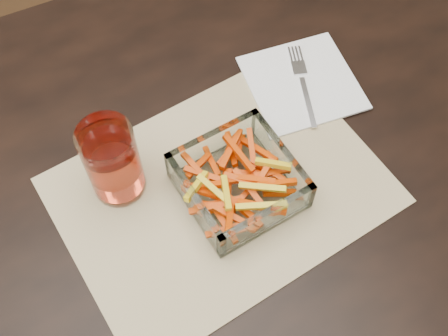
{
  "coord_description": "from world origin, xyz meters",
  "views": [
    {
      "loc": [
        -0.04,
        -0.36,
        1.47
      ],
      "look_at": [
        0.13,
        -0.01,
        0.78
      ],
      "focal_mm": 45.0,
      "sensor_mm": 36.0,
      "label": 1
    }
  ],
  "objects_px": {
    "tumbler": "(113,163)",
    "glass_bowl": "(239,183)",
    "dining_table": "(147,232)",
    "fork": "(303,82)"
  },
  "relations": [
    {
      "from": "tumbler",
      "to": "glass_bowl",
      "type": "bearing_deg",
      "value": -28.84
    },
    {
      "from": "dining_table",
      "to": "tumbler",
      "type": "distance_m",
      "value": 0.16
    },
    {
      "from": "dining_table",
      "to": "glass_bowl",
      "type": "bearing_deg",
      "value": -15.03
    },
    {
      "from": "glass_bowl",
      "to": "tumbler",
      "type": "height_order",
      "value": "tumbler"
    },
    {
      "from": "glass_bowl",
      "to": "fork",
      "type": "relative_size",
      "value": 1.03
    },
    {
      "from": "dining_table",
      "to": "glass_bowl",
      "type": "distance_m",
      "value": 0.18
    },
    {
      "from": "dining_table",
      "to": "fork",
      "type": "height_order",
      "value": "fork"
    },
    {
      "from": "glass_bowl",
      "to": "tumbler",
      "type": "bearing_deg",
      "value": 151.16
    },
    {
      "from": "tumbler",
      "to": "fork",
      "type": "relative_size",
      "value": 0.82
    },
    {
      "from": "fork",
      "to": "dining_table",
      "type": "bearing_deg",
      "value": -146.09
    }
  ]
}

